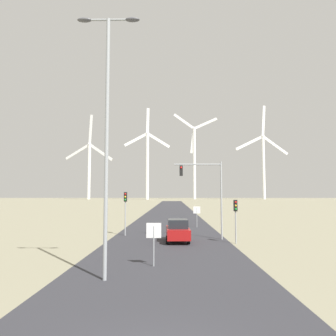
{
  "coord_description": "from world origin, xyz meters",
  "views": [
    {
      "loc": [
        0.37,
        -7.44,
        3.89
      ],
      "look_at": [
        0.0,
        20.07,
        6.06
      ],
      "focal_mm": 35.0,
      "sensor_mm": 36.0,
      "label": 1
    }
  ],
  "objects_px": {
    "streetlamp": "(107,117)",
    "wind_turbine_far_left": "(89,164)",
    "stop_sign_near": "(154,236)",
    "traffic_light_mast_overhead": "(206,185)",
    "traffic_light_post_near_left": "(125,204)",
    "car_approaching": "(178,230)",
    "wind_turbine_center": "(194,156)",
    "traffic_light_post_near_right": "(236,211)",
    "wind_turbine_right": "(263,159)",
    "stop_sign_far": "(197,213)",
    "wind_turbine_left": "(147,159)"
  },
  "relations": [
    {
      "from": "stop_sign_far",
      "to": "traffic_light_post_near_right",
      "type": "height_order",
      "value": "traffic_light_post_near_right"
    },
    {
      "from": "stop_sign_near",
      "to": "wind_turbine_far_left",
      "type": "bearing_deg",
      "value": 105.28
    },
    {
      "from": "wind_turbine_far_left",
      "to": "wind_turbine_right",
      "type": "height_order",
      "value": "wind_turbine_right"
    },
    {
      "from": "car_approaching",
      "to": "wind_turbine_far_left",
      "type": "xyz_separation_m",
      "value": [
        -59.68,
        204.19,
        24.13
      ]
    },
    {
      "from": "stop_sign_near",
      "to": "traffic_light_mast_overhead",
      "type": "height_order",
      "value": "traffic_light_mast_overhead"
    },
    {
      "from": "wind_turbine_far_left",
      "to": "wind_turbine_center",
      "type": "bearing_deg",
      "value": 4.75
    },
    {
      "from": "stop_sign_near",
      "to": "wind_turbine_center",
      "type": "xyz_separation_m",
      "value": [
        16.99,
        219.45,
        29.52
      ]
    },
    {
      "from": "stop_sign_far",
      "to": "wind_turbine_left",
      "type": "xyz_separation_m",
      "value": [
        -19.84,
        181.81,
        25.83
      ]
    },
    {
      "from": "streetlamp",
      "to": "stop_sign_near",
      "type": "xyz_separation_m",
      "value": [
        2.05,
        2.87,
        -5.86
      ]
    },
    {
      "from": "stop_sign_near",
      "to": "wind_turbine_center",
      "type": "relative_size",
      "value": 0.04
    },
    {
      "from": "stop_sign_near",
      "to": "wind_turbine_left",
      "type": "distance_m",
      "value": 204.69
    },
    {
      "from": "stop_sign_near",
      "to": "traffic_light_mast_overhead",
      "type": "distance_m",
      "value": 11.61
    },
    {
      "from": "stop_sign_near",
      "to": "wind_turbine_center",
      "type": "height_order",
      "value": "wind_turbine_center"
    },
    {
      "from": "traffic_light_post_near_right",
      "to": "traffic_light_mast_overhead",
      "type": "xyz_separation_m",
      "value": [
        -2.09,
        2.36,
        2.18
      ]
    },
    {
      "from": "wind_turbine_left",
      "to": "wind_turbine_right",
      "type": "bearing_deg",
      "value": 7.11
    },
    {
      "from": "traffic_light_post_near_right",
      "to": "traffic_light_mast_overhead",
      "type": "bearing_deg",
      "value": 131.46
    },
    {
      "from": "stop_sign_near",
      "to": "traffic_light_mast_overhead",
      "type": "xyz_separation_m",
      "value": [
        3.91,
        10.49,
        3.08
      ]
    },
    {
      "from": "traffic_light_post_near_left",
      "to": "wind_turbine_center",
      "type": "distance_m",
      "value": 209.45
    },
    {
      "from": "wind_turbine_far_left",
      "to": "traffic_light_post_near_left",
      "type": "bearing_deg",
      "value": -74.69
    },
    {
      "from": "wind_turbine_far_left",
      "to": "stop_sign_near",
      "type": "bearing_deg",
      "value": -74.72
    },
    {
      "from": "wind_turbine_center",
      "to": "wind_turbine_right",
      "type": "xyz_separation_m",
      "value": [
        48.24,
        -6.89,
        -3.07
      ]
    },
    {
      "from": "streetlamp",
      "to": "wind_turbine_far_left",
      "type": "relative_size",
      "value": 0.2
    },
    {
      "from": "traffic_light_mast_overhead",
      "to": "wind_turbine_left",
      "type": "relative_size",
      "value": 0.11
    },
    {
      "from": "wind_turbine_center",
      "to": "wind_turbine_right",
      "type": "bearing_deg",
      "value": -8.13
    },
    {
      "from": "traffic_light_mast_overhead",
      "to": "wind_turbine_center",
      "type": "distance_m",
      "value": 211.02
    },
    {
      "from": "traffic_light_post_near_left",
      "to": "wind_turbine_right",
      "type": "distance_m",
      "value": 212.61
    },
    {
      "from": "stop_sign_far",
      "to": "car_approaching",
      "type": "relative_size",
      "value": 0.58
    },
    {
      "from": "streetlamp",
      "to": "car_approaching",
      "type": "xyz_separation_m",
      "value": [
        3.49,
        11.87,
        -6.56
      ]
    },
    {
      "from": "traffic_light_post_near_left",
      "to": "wind_turbine_left",
      "type": "distance_m",
      "value": 191.51
    },
    {
      "from": "wind_turbine_right",
      "to": "wind_turbine_left",
      "type": "bearing_deg",
      "value": -172.89
    },
    {
      "from": "car_approaching",
      "to": "wind_turbine_far_left",
      "type": "bearing_deg",
      "value": 106.29
    },
    {
      "from": "traffic_light_post_near_left",
      "to": "wind_turbine_left",
      "type": "bearing_deg",
      "value": 93.8
    },
    {
      "from": "traffic_light_post_near_left",
      "to": "car_approaching",
      "type": "bearing_deg",
      "value": -38.83
    },
    {
      "from": "streetlamp",
      "to": "traffic_light_post_near_right",
      "type": "relative_size",
      "value": 3.61
    },
    {
      "from": "car_approaching",
      "to": "wind_turbine_center",
      "type": "xyz_separation_m",
      "value": [
        15.55,
        210.45,
        30.22
      ]
    },
    {
      "from": "stop_sign_far",
      "to": "traffic_light_post_near_left",
      "type": "relative_size",
      "value": 0.59
    },
    {
      "from": "streetlamp",
      "to": "traffic_light_mast_overhead",
      "type": "relative_size",
      "value": 1.84
    },
    {
      "from": "stop_sign_far",
      "to": "wind_turbine_center",
      "type": "distance_m",
      "value": 201.44
    },
    {
      "from": "streetlamp",
      "to": "traffic_light_post_near_left",
      "type": "bearing_deg",
      "value": 94.92
    },
    {
      "from": "stop_sign_near",
      "to": "traffic_light_post_near_left",
      "type": "distance_m",
      "value": 13.41
    },
    {
      "from": "streetlamp",
      "to": "traffic_light_post_near_right",
      "type": "distance_m",
      "value": 14.51
    },
    {
      "from": "car_approaching",
      "to": "wind_turbine_right",
      "type": "bearing_deg",
      "value": 72.6
    },
    {
      "from": "streetlamp",
      "to": "traffic_light_post_near_left",
      "type": "xyz_separation_m",
      "value": [
        -1.36,
        15.77,
        -4.51
      ]
    },
    {
      "from": "traffic_light_post_near_right",
      "to": "wind_turbine_left",
      "type": "distance_m",
      "value": 197.12
    },
    {
      "from": "car_approaching",
      "to": "wind_turbine_left",
      "type": "bearing_deg",
      "value": 95.15
    },
    {
      "from": "wind_turbine_right",
      "to": "wind_turbine_center",
      "type": "bearing_deg",
      "value": 171.87
    },
    {
      "from": "stop_sign_near",
      "to": "traffic_light_mast_overhead",
      "type": "relative_size",
      "value": 0.35
    },
    {
      "from": "streetlamp",
      "to": "wind_turbine_far_left",
      "type": "distance_m",
      "value": 223.94
    },
    {
      "from": "traffic_light_post_near_right",
      "to": "wind_turbine_right",
      "type": "distance_m",
      "value": 214.36
    },
    {
      "from": "traffic_light_post_near_right",
      "to": "wind_turbine_left",
      "type": "height_order",
      "value": "wind_turbine_left"
    }
  ]
}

